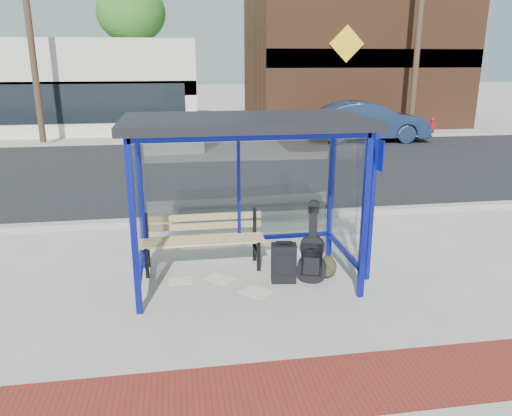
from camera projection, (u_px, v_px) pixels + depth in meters
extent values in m
plane|color=#B2ADA0|center=(246.00, 281.00, 7.43)|extent=(120.00, 120.00, 0.00)
cube|color=maroon|center=(282.00, 390.00, 4.97)|extent=(60.00, 1.00, 0.01)
cube|color=gray|center=(226.00, 218.00, 10.16)|extent=(60.00, 0.25, 0.12)
cube|color=black|center=(209.00, 169.00, 15.00)|extent=(60.00, 10.00, 0.00)
cube|color=gray|center=(200.00, 141.00, 19.81)|extent=(60.00, 0.25, 0.12)
cube|color=#B2ADA0|center=(198.00, 135.00, 21.62)|extent=(60.00, 4.00, 0.01)
cube|color=navy|center=(134.00, 229.00, 6.17)|extent=(0.08, 0.08, 2.30)
cube|color=navy|center=(365.00, 218.00, 6.62)|extent=(0.08, 0.08, 2.30)
cube|color=navy|center=(141.00, 198.00, 7.58)|extent=(0.08, 0.08, 2.30)
cube|color=navy|center=(331.00, 190.00, 8.04)|extent=(0.08, 0.08, 2.30)
cube|color=navy|center=(238.00, 122.00, 7.49)|extent=(3.00, 0.08, 0.08)
cube|color=navy|center=(253.00, 137.00, 6.07)|extent=(3.00, 0.08, 0.08)
cube|color=navy|center=(132.00, 131.00, 6.56)|extent=(0.08, 1.50, 0.08)
cube|color=navy|center=(350.00, 127.00, 7.01)|extent=(0.08, 1.50, 0.08)
cube|color=navy|center=(239.00, 238.00, 8.03)|extent=(3.00, 0.08, 0.06)
cube|color=navy|center=(141.00, 262.00, 7.09)|extent=(0.08, 1.50, 0.06)
cube|color=navy|center=(344.00, 250.00, 7.54)|extent=(0.08, 1.50, 0.06)
cube|color=navy|center=(239.00, 181.00, 7.75)|extent=(0.05, 0.05, 1.90)
cube|color=silver|center=(239.00, 184.00, 7.76)|extent=(2.84, 0.01, 1.82)
cube|color=silver|center=(137.00, 201.00, 6.83)|extent=(0.02, 1.34, 1.82)
cube|color=silver|center=(347.00, 192.00, 7.28)|extent=(0.02, 1.34, 1.82)
cube|color=black|center=(245.00, 121.00, 6.75)|extent=(3.30, 1.80, 0.12)
cube|color=#59331E|center=(351.00, 58.00, 25.22)|extent=(10.00, 7.00, 6.40)
cube|color=black|center=(378.00, 58.00, 21.96)|extent=(10.00, 0.10, 0.80)
cube|color=yellow|center=(347.00, 44.00, 21.46)|extent=(1.56, 0.06, 1.56)
cylinder|color=#4C3826|center=(135.00, 72.00, 27.07)|extent=(0.36, 0.36, 5.00)
ellipsoid|color=#26631C|center=(131.00, 13.00, 26.21)|extent=(3.60, 3.60, 3.06)
cylinder|color=#4C3826|center=(404.00, 71.00, 29.41)|extent=(0.36, 0.36, 5.00)
ellipsoid|color=#26631C|center=(408.00, 17.00, 28.55)|extent=(3.60, 3.60, 3.06)
cylinder|color=#4C3826|center=(30.00, 35.00, 18.06)|extent=(0.24, 0.24, 8.00)
cylinder|color=#4C3826|center=(418.00, 38.00, 20.32)|extent=(0.24, 0.24, 8.00)
cube|color=black|center=(147.00, 263.00, 7.47)|extent=(0.05, 0.05, 0.48)
cube|color=black|center=(147.00, 240.00, 7.80)|extent=(0.05, 0.05, 0.90)
cube|color=black|center=(147.00, 258.00, 7.66)|extent=(0.05, 0.43, 0.05)
cube|color=black|center=(259.00, 256.00, 7.72)|extent=(0.05, 0.05, 0.48)
cube|color=black|center=(254.00, 234.00, 8.06)|extent=(0.05, 0.05, 0.90)
cube|color=black|center=(256.00, 251.00, 7.92)|extent=(0.05, 0.43, 0.05)
cube|color=#DBC37E|center=(203.00, 244.00, 7.56)|extent=(1.91, 0.10, 0.04)
cube|color=#DBC37E|center=(203.00, 242.00, 7.67)|extent=(1.91, 0.10, 0.04)
cube|color=#DBC37E|center=(202.00, 239.00, 7.78)|extent=(1.91, 0.10, 0.04)
cube|color=#DBC37E|center=(202.00, 236.00, 7.89)|extent=(1.91, 0.10, 0.04)
cube|color=#DBC37E|center=(201.00, 226.00, 7.88)|extent=(1.91, 0.03, 0.11)
cube|color=#DBC37E|center=(201.00, 217.00, 7.84)|extent=(1.91, 0.03, 0.11)
cylinder|color=black|center=(312.00, 269.00, 7.32)|extent=(0.45, 0.26, 0.43)
cylinder|color=black|center=(312.00, 247.00, 7.23)|extent=(0.38, 0.23, 0.36)
cube|color=black|center=(312.00, 258.00, 7.28)|extent=(0.33, 0.22, 0.51)
cube|color=black|center=(313.00, 224.00, 7.12)|extent=(0.14, 0.14, 0.51)
cube|color=black|center=(314.00, 209.00, 7.06)|extent=(0.18, 0.15, 0.10)
cube|color=black|center=(284.00, 263.00, 7.33)|extent=(0.39, 0.28, 0.57)
cylinder|color=black|center=(274.00, 280.00, 7.40)|extent=(0.08, 0.21, 0.05)
cylinder|color=black|center=(292.00, 280.00, 7.41)|extent=(0.08, 0.21, 0.05)
cube|color=black|center=(284.00, 243.00, 7.24)|extent=(0.23, 0.07, 0.04)
cube|color=black|center=(284.00, 265.00, 7.21)|extent=(0.29, 0.06, 0.31)
ellipsoid|color=#292817|center=(327.00, 267.00, 7.52)|extent=(0.33, 0.28, 0.32)
ellipsoid|color=#292817|center=(327.00, 272.00, 7.45)|extent=(0.19, 0.16, 0.17)
cube|color=#292817|center=(328.00, 257.00, 7.50)|extent=(0.10, 0.07, 0.03)
cube|color=#0E179A|center=(371.00, 207.00, 7.17)|extent=(0.08, 0.08, 2.27)
cube|color=#0E179A|center=(377.00, 155.00, 6.97)|extent=(0.09, 0.28, 0.42)
cube|color=white|center=(181.00, 281.00, 7.42)|extent=(0.35, 0.28, 0.01)
cube|color=white|center=(256.00, 292.00, 7.06)|extent=(0.50, 0.50, 0.01)
cube|color=white|center=(220.00, 279.00, 7.49)|extent=(0.50, 0.50, 0.01)
imported|color=navy|center=(367.00, 122.00, 19.84)|extent=(4.85, 1.96, 1.57)
cylinder|color=#9F0B17|center=(432.00, 127.00, 21.97)|extent=(0.20, 0.20, 0.59)
sphere|color=#9F0B17|center=(433.00, 120.00, 21.88)|extent=(0.21, 0.21, 0.21)
cylinder|color=#9F0B17|center=(432.00, 125.00, 21.94)|extent=(0.33, 0.17, 0.10)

